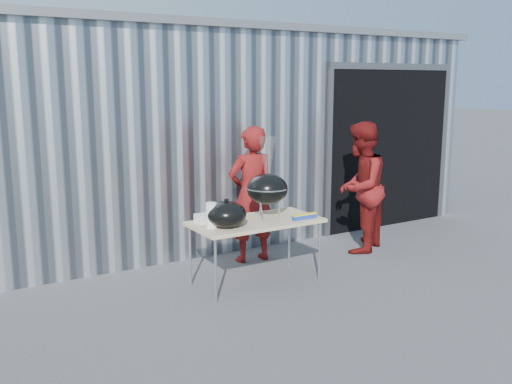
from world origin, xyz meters
TOP-DOWN VIEW (x-y plane):
  - ground at (0.00, 0.00)m, footprint 80.00×80.00m
  - building at (0.92, 4.59)m, footprint 8.20×6.20m
  - folding_table at (0.05, 0.48)m, footprint 1.50×0.75m
  - kettle_grill at (0.21, 0.50)m, footprint 0.49×0.49m
  - grill_lid at (-0.39, 0.38)m, footprint 0.44×0.44m
  - paper_towels at (-0.55, 0.43)m, footprint 0.12×0.12m
  - white_tub at (-0.50, 0.69)m, footprint 0.20×0.15m
  - foil_box at (0.55, 0.23)m, footprint 0.32×0.06m
  - person_cook at (0.44, 1.23)m, footprint 0.67×0.46m
  - person_bystander at (1.95, 0.85)m, footprint 1.10×1.03m

SIDE VIEW (x-z plane):
  - ground at x=0.00m, z-range 0.00..0.00m
  - folding_table at x=0.05m, z-range 0.33..1.08m
  - foil_box at x=0.55m, z-range 0.75..0.81m
  - white_tub at x=-0.50m, z-range 0.75..0.85m
  - person_cook at x=0.44m, z-range 0.00..1.77m
  - paper_towels at x=-0.55m, z-range 0.75..1.03m
  - grill_lid at x=-0.39m, z-range 0.74..1.05m
  - person_bystander at x=1.95m, z-range 0.00..1.79m
  - kettle_grill at x=0.21m, z-range 0.69..1.64m
  - building at x=0.92m, z-range -0.01..3.09m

